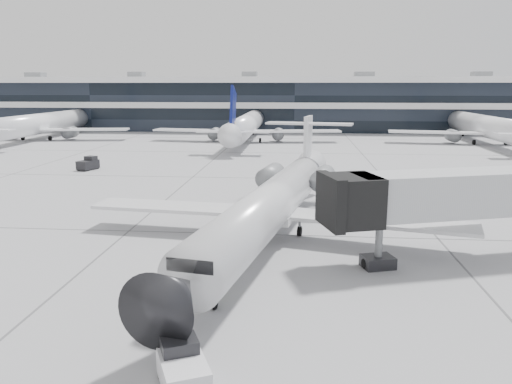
# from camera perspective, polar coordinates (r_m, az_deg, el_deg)

# --- Properties ---
(ground) EXTENTS (220.00, 220.00, 0.00)m
(ground) POSITION_cam_1_polar(r_m,az_deg,el_deg) (32.37, 2.71, -4.92)
(ground) COLOR #9C9C9F
(ground) RESTS_ON ground
(terminal) EXTENTS (170.00, 22.00, 10.00)m
(terminal) POSITION_cam_1_polar(r_m,az_deg,el_deg) (113.03, 4.49, 9.78)
(terminal) COLOR black
(terminal) RESTS_ON ground
(bg_jet_left) EXTENTS (32.00, 40.00, 9.60)m
(bg_jet_left) POSITION_cam_1_polar(r_m,az_deg,el_deg) (98.02, -23.23, 5.57)
(bg_jet_left) COLOR white
(bg_jet_left) RESTS_ON ground
(bg_jet_center) EXTENTS (32.00, 40.00, 9.60)m
(bg_jet_center) POSITION_cam_1_polar(r_m,az_deg,el_deg) (86.94, -1.07, 5.83)
(bg_jet_center) COLOR white
(bg_jet_center) RESTS_ON ground
(bg_jet_right) EXTENTS (32.00, 40.00, 9.60)m
(bg_jet_right) POSITION_cam_1_polar(r_m,az_deg,el_deg) (91.78, 24.72, 5.06)
(bg_jet_right) COLOR white
(bg_jet_right) RESTS_ON ground
(regional_jet) EXTENTS (24.12, 30.07, 6.97)m
(regional_jet) POSITION_cam_1_polar(r_m,az_deg,el_deg) (30.86, 1.93, -1.18)
(regional_jet) COLOR silver
(regional_jet) RESTS_ON ground
(jet_bridge) EXTENTS (15.85, 7.39, 5.18)m
(jet_bridge) POSITION_cam_1_polar(r_m,az_deg,el_deg) (29.51, 24.35, -0.11)
(jet_bridge) COLOR silver
(jet_bridge) RESTS_ON ground
(ramp_worker) EXTENTS (0.73, 0.71, 1.69)m
(ramp_worker) POSITION_cam_1_polar(r_m,az_deg,el_deg) (22.98, -5.36, -9.99)
(ramp_worker) COLOR #ADDC17
(ramp_worker) RESTS_ON ground
(baggage_tug) EXTENTS (2.20, 2.67, 1.47)m
(baggage_tug) POSITION_cam_1_polar(r_m,az_deg,el_deg) (16.93, -8.40, -19.36)
(baggage_tug) COLOR silver
(baggage_tug) RESTS_ON ground
(traffic_cone) EXTENTS (0.47, 0.47, 0.52)m
(traffic_cone) POSITION_cam_1_polar(r_m,az_deg,el_deg) (45.85, 1.49, 0.49)
(traffic_cone) COLOR orange
(traffic_cone) RESTS_ON ground
(far_tug) EXTENTS (2.11, 2.71, 1.51)m
(far_tug) POSITION_cam_1_polar(r_m,az_deg,el_deg) (60.24, -18.61, 3.07)
(far_tug) COLOR black
(far_tug) RESTS_ON ground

